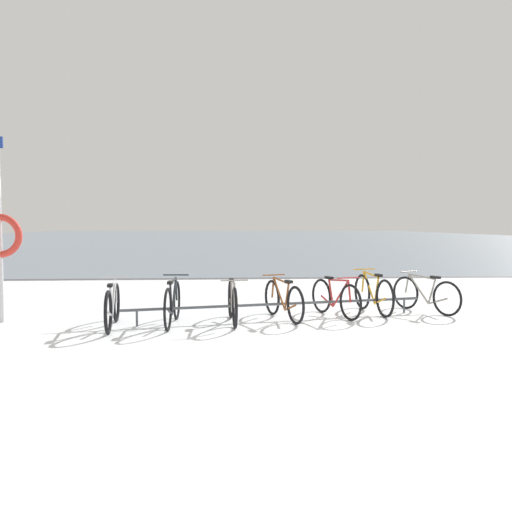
{
  "coord_description": "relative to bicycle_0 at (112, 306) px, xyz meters",
  "views": [
    {
      "loc": [
        -1.88,
        -6.87,
        1.76
      ],
      "look_at": [
        -1.11,
        5.36,
        1.01
      ],
      "focal_mm": 37.26,
      "sensor_mm": 36.0,
      "label": 1
    }
  ],
  "objects": [
    {
      "name": "bicycle_4",
      "position": [
        3.98,
        0.82,
        -0.01
      ],
      "size": [
        0.7,
        1.55,
        0.79
      ],
      "color": "black",
      "rests_on": "ground"
    },
    {
      "name": "bicycle_5",
      "position": [
        4.79,
        1.15,
        0.01
      ],
      "size": [
        0.46,
        1.72,
        0.84
      ],
      "color": "black",
      "rests_on": "ground"
    },
    {
      "name": "bicycle_6",
      "position": [
        5.85,
        1.18,
        -0.01
      ],
      "size": [
        0.84,
        1.52,
        0.79
      ],
      "color": "black",
      "rests_on": "ground"
    },
    {
      "name": "rescue_post",
      "position": [
        -2.07,
        0.63,
        1.25
      ],
      "size": [
        0.78,
        0.12,
        3.43
      ],
      "color": "silver",
      "rests_on": "ground"
    },
    {
      "name": "bicycle_1",
      "position": [
        0.99,
        0.16,
        0.01
      ],
      "size": [
        0.46,
        1.77,
        0.84
      ],
      "color": "black",
      "rests_on": "ground"
    },
    {
      "name": "bicycle_0",
      "position": [
        0.0,
        0.0,
        0.0
      ],
      "size": [
        0.46,
        1.78,
        0.82
      ],
      "color": "black",
      "rests_on": "ground"
    },
    {
      "name": "ground",
      "position": [
        3.74,
        51.76,
        -0.41
      ],
      "size": [
        80.0,
        132.0,
        0.08
      ],
      "color": "silver"
    },
    {
      "name": "bike_rack",
      "position": [
        2.9,
        0.62,
        -0.1
      ],
      "size": [
        5.6,
        1.21,
        0.31
      ],
      "color": "#4C5156",
      "rests_on": "ground"
    },
    {
      "name": "bicycle_3",
      "position": [
        2.96,
        0.59,
        -0.01
      ],
      "size": [
        0.64,
        1.66,
        0.79
      ],
      "color": "black",
      "rests_on": "ground"
    },
    {
      "name": "bicycle_2",
      "position": [
        2.03,
        0.29,
        -0.0
      ],
      "size": [
        0.46,
        1.69,
        0.81
      ],
      "color": "black",
      "rests_on": "ground"
    }
  ]
}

